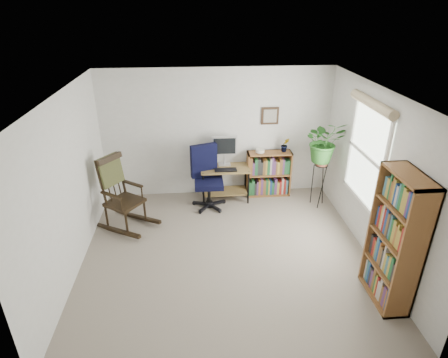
{
  "coord_description": "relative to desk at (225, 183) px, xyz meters",
  "views": [
    {
      "loc": [
        -0.41,
        -4.54,
        3.46
      ],
      "look_at": [
        0.0,
        0.4,
        1.05
      ],
      "focal_mm": 30.0,
      "sensor_mm": 36.0,
      "label": 1
    }
  ],
  "objects": [
    {
      "name": "floor",
      "position": [
        -0.13,
        -1.7,
        -0.32
      ],
      "size": [
        4.2,
        4.0,
        0.0
      ],
      "primitive_type": "cube",
      "color": "gray",
      "rests_on": "ground"
    },
    {
      "name": "ceiling",
      "position": [
        -0.13,
        -1.7,
        2.08
      ],
      "size": [
        4.2,
        4.0,
        0.0
      ],
      "primitive_type": "cube",
      "color": "silver",
      "rests_on": "ground"
    },
    {
      "name": "wall_back",
      "position": [
        -0.13,
        0.3,
        0.88
      ],
      "size": [
        4.2,
        0.0,
        2.4
      ],
      "primitive_type": "cube",
      "color": "silver",
      "rests_on": "ground"
    },
    {
      "name": "wall_front",
      "position": [
        -0.13,
        -3.7,
        0.88
      ],
      "size": [
        4.2,
        0.0,
        2.4
      ],
      "primitive_type": "cube",
      "color": "silver",
      "rests_on": "ground"
    },
    {
      "name": "wall_left",
      "position": [
        -2.23,
        -1.7,
        0.88
      ],
      "size": [
        0.0,
        4.0,
        2.4
      ],
      "primitive_type": "cube",
      "color": "silver",
      "rests_on": "ground"
    },
    {
      "name": "wall_right",
      "position": [
        1.97,
        -1.7,
        0.88
      ],
      "size": [
        0.0,
        4.0,
        2.4
      ],
      "primitive_type": "cube",
      "color": "silver",
      "rests_on": "ground"
    },
    {
      "name": "window",
      "position": [
        1.93,
        -1.4,
        1.08
      ],
      "size": [
        0.12,
        1.2,
        1.5
      ],
      "primitive_type": null,
      "color": "white",
      "rests_on": "wall_right"
    },
    {
      "name": "desk",
      "position": [
        0.0,
        0.0,
        0.0
      ],
      "size": [
        0.9,
        0.49,
        0.64
      ],
      "primitive_type": null,
      "color": "olive",
      "rests_on": "floor"
    },
    {
      "name": "monitor",
      "position": [
        -0.0,
        0.14,
        0.6
      ],
      "size": [
        0.46,
        0.16,
        0.56
      ],
      "primitive_type": null,
      "color": "silver",
      "rests_on": "desk"
    },
    {
      "name": "keyboard",
      "position": [
        -0.0,
        -0.12,
        0.33
      ],
      "size": [
        0.4,
        0.15,
        0.02
      ],
      "primitive_type": "cube",
      "color": "black",
      "rests_on": "desk"
    },
    {
      "name": "office_chair",
      "position": [
        -0.31,
        -0.28,
        0.25
      ],
      "size": [
        0.8,
        0.8,
        1.15
      ],
      "primitive_type": null,
      "rotation": [
        0.0,
        0.0,
        0.33
      ],
      "color": "black",
      "rests_on": "floor"
    },
    {
      "name": "rocking_chair",
      "position": [
        -1.71,
        -0.81,
        0.3
      ],
      "size": [
        1.24,
        1.15,
        1.24
      ],
      "primitive_type": null,
      "rotation": [
        0.0,
        0.0,
        0.95
      ],
      "color": "black",
      "rests_on": "floor"
    },
    {
      "name": "low_bookshelf",
      "position": [
        0.84,
        0.12,
        0.11
      ],
      "size": [
        0.83,
        0.28,
        0.87
      ],
      "primitive_type": null,
      "color": "brown",
      "rests_on": "floor"
    },
    {
      "name": "tall_bookshelf",
      "position": [
        1.79,
        -2.75,
        0.55
      ],
      "size": [
        0.33,
        0.76,
        1.74
      ],
      "primitive_type": null,
      "color": "brown",
      "rests_on": "floor"
    },
    {
      "name": "plant_stand",
      "position": [
        1.67,
        -0.37,
        0.15
      ],
      "size": [
        0.29,
        0.29,
        0.94
      ],
      "primitive_type": null,
      "rotation": [
        0.0,
        0.0,
        0.13
      ],
      "color": "black",
      "rests_on": "floor"
    },
    {
      "name": "spider_plant",
      "position": [
        1.67,
        -0.37,
        1.28
      ],
      "size": [
        1.69,
        1.88,
        1.46
      ],
      "primitive_type": "imported",
      "color": "#296523",
      "rests_on": "plant_stand"
    },
    {
      "name": "potted_plant_small",
      "position": [
        1.12,
        0.13,
        0.61
      ],
      "size": [
        0.13,
        0.24,
        0.11
      ],
      "primitive_type": "imported",
      "color": "#296523",
      "rests_on": "low_bookshelf"
    },
    {
      "name": "framed_picture",
      "position": [
        0.84,
        0.27,
        1.2
      ],
      "size": [
        0.32,
        0.04,
        0.32
      ],
      "primitive_type": null,
      "color": "black",
      "rests_on": "wall_back"
    }
  ]
}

